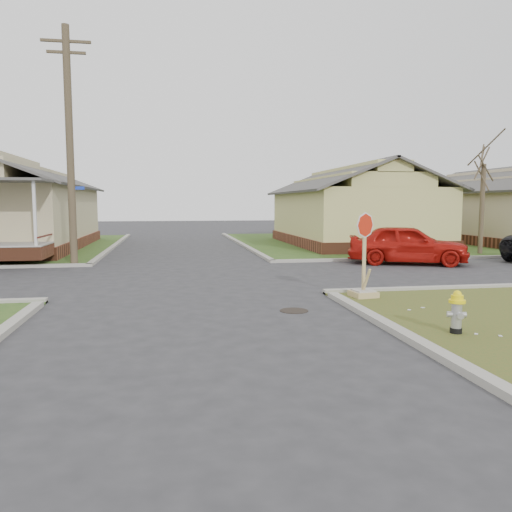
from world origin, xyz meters
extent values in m
plane|color=#2C2C2E|center=(0.00, 0.00, 0.00)|extent=(120.00, 120.00, 0.00)
cylinder|color=black|center=(2.20, -0.50, 0.01)|extent=(0.64, 0.64, 0.01)
cube|color=brown|center=(10.00, 16.50, 0.30)|extent=(7.20, 11.20, 0.60)
cube|color=#C8C275|center=(10.00, 16.50, 1.90)|extent=(7.00, 11.00, 2.60)
cube|color=brown|center=(20.00, 16.50, 0.30)|extent=(7.20, 11.20, 0.60)
cube|color=#CAB791|center=(20.00, 16.50, 1.90)|extent=(7.00, 11.00, 2.60)
cylinder|color=#473A29|center=(-4.20, 8.90, 4.50)|extent=(0.28, 0.28, 9.00)
cube|color=#473A29|center=(-4.20, 8.90, 8.40)|extent=(1.80, 0.10, 0.10)
cube|color=#473A29|center=(-4.20, 8.90, 8.00)|extent=(1.40, 0.10, 0.10)
cylinder|color=#473A29|center=(14.00, 10.20, 2.15)|extent=(0.22, 0.22, 4.20)
cylinder|color=black|center=(4.60, -3.06, 0.10)|extent=(0.22, 0.22, 0.10)
cylinder|color=#A9A9AD|center=(4.60, -3.06, 0.37)|extent=(0.19, 0.19, 0.45)
sphere|color=#A9A9AD|center=(4.60, -3.06, 0.60)|extent=(0.19, 0.19, 0.19)
cylinder|color=yellow|center=(4.60, -3.06, 0.64)|extent=(0.29, 0.29, 0.06)
cylinder|color=yellow|center=(4.60, -3.06, 0.71)|extent=(0.22, 0.22, 0.10)
sphere|color=yellow|center=(4.60, -3.06, 0.77)|extent=(0.15, 0.15, 0.15)
cube|color=tan|center=(4.29, 0.61, 0.12)|extent=(0.59, 0.59, 0.14)
cube|color=#A6A198|center=(4.29, 0.61, 0.21)|extent=(0.48, 0.48, 0.04)
cube|color=tan|center=(4.29, 0.61, 1.15)|extent=(0.09, 0.04, 2.01)
cylinder|color=red|center=(4.29, 0.57, 1.87)|extent=(0.54, 0.24, 0.57)
cylinder|color=silver|center=(4.29, 0.59, 1.87)|extent=(0.61, 0.27, 0.65)
imported|color=#A9120C|center=(8.81, 7.26, 0.79)|extent=(5.01, 3.46, 1.58)
camera|label=1|loc=(-0.53, -11.22, 2.40)|focal=35.00mm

